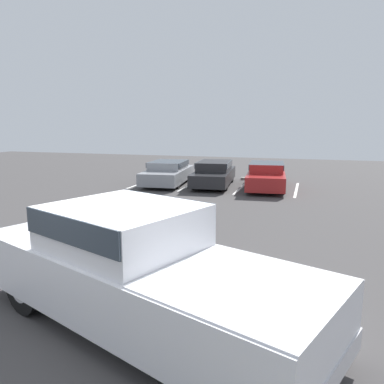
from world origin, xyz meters
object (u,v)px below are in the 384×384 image
at_px(parked_sedan_a, 168,172).
at_px(parked_sedan_c, 266,175).
at_px(parked_sedan_b, 214,173).
at_px(wheel_stop_curb, 257,179).
at_px(pickup_truck, 139,269).

distance_m(parked_sedan_a, parked_sedan_c, 5.00).
relative_size(parked_sedan_a, parked_sedan_c, 0.97).
xyz_separation_m(parked_sedan_b, wheel_stop_curb, (1.84, 2.40, -0.58)).
xyz_separation_m(pickup_truck, wheel_stop_curb, (-0.34, 15.73, -0.85)).
xyz_separation_m(parked_sedan_b, parked_sedan_c, (2.62, -0.08, 0.01)).
height_order(parked_sedan_a, parked_sedan_c, parked_sedan_c).
bearing_deg(parked_sedan_c, pickup_truck, -6.89).
distance_m(parked_sedan_b, wheel_stop_curb, 3.08).
bearing_deg(pickup_truck, parked_sedan_c, 109.32).
relative_size(parked_sedan_b, wheel_stop_curb, 2.64).
distance_m(parked_sedan_a, parked_sedan_b, 2.39).
relative_size(pickup_truck, wheel_stop_curb, 3.50).
bearing_deg(parked_sedan_b, pickup_truck, 3.94).
bearing_deg(parked_sedan_b, wheel_stop_curb, 137.17).
bearing_deg(pickup_truck, wheel_stop_curb, 112.44).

